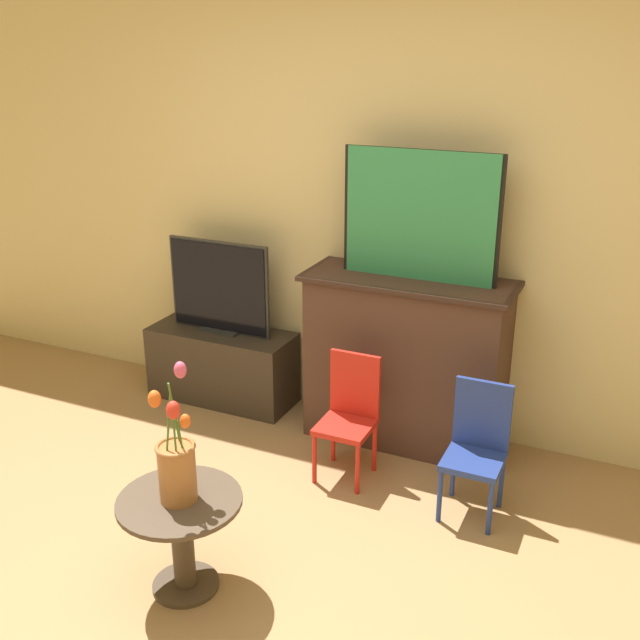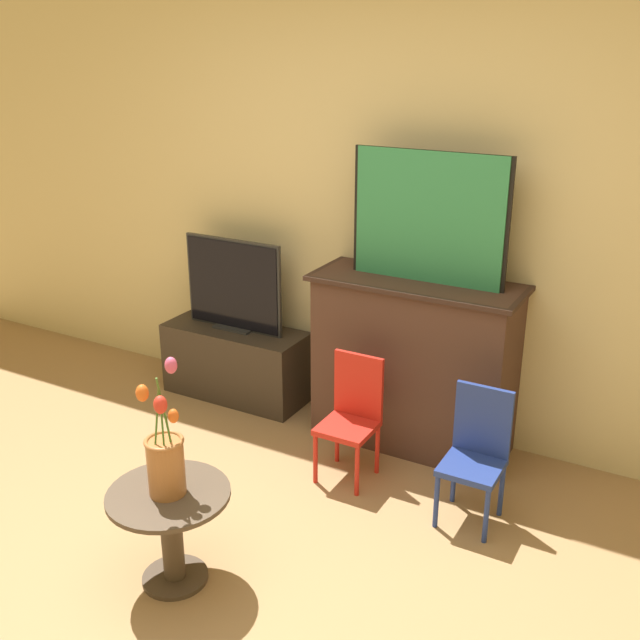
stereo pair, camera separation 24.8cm
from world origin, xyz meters
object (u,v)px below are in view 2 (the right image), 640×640
object	(u,v)px
chair_blue	(476,450)
painting	(428,218)
vase_tulips	(165,458)
chair_red	(352,412)
tv_monitor	(233,286)

from	to	relation	value
chair_blue	painting	bearing A→B (deg)	133.73
painting	vase_tulips	size ratio (longest dim) A/B	1.52
chair_blue	vase_tulips	world-z (taller)	vase_tulips
chair_red	chair_blue	distance (m)	0.68
tv_monitor	chair_blue	xyz separation A→B (m)	(1.74, -0.52, -0.38)
painting	chair_blue	distance (m)	1.19
tv_monitor	vase_tulips	xyz separation A→B (m)	(0.78, -1.58, -0.14)
vase_tulips	chair_red	bearing A→B (deg)	76.06
painting	chair_blue	bearing A→B (deg)	-46.27
painting	vase_tulips	bearing A→B (deg)	-106.26
chair_blue	vase_tulips	size ratio (longest dim) A/B	1.19
painting	chair_red	xyz separation A→B (m)	(-0.18, -0.46, -0.95)
chair_red	vase_tulips	world-z (taller)	vase_tulips
painting	tv_monitor	xyz separation A→B (m)	(-1.24, 0.00, -0.57)
chair_red	vase_tulips	size ratio (longest dim) A/B	1.19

